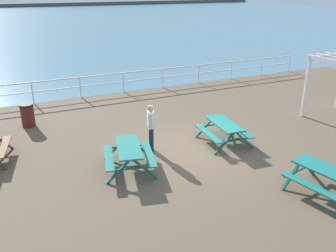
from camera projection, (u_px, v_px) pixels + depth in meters
The scene contains 9 objects.
ground_plane at pixel (193, 150), 12.68m from camera, with size 30.00×24.00×0.20m, color brown.
sea_band at pixel (35, 21), 57.03m from camera, with size 142.00×90.00×0.01m, color teal.
distant_shoreline at pixel (17, 7), 93.21m from camera, with size 142.00×6.00×1.80m, color #4C4C47.
seaward_railing at pixel (123, 78), 18.88m from camera, with size 23.07×0.07×1.08m.
picnic_table_near_left at pixel (129, 152), 10.99m from camera, with size 1.89×2.10×0.80m.
picnic_table_near_right at pixel (326, 175), 9.63m from camera, with size 1.82×2.05×0.80m.
picnic_table_far_left at pixel (224, 128), 12.84m from camera, with size 1.68×1.92×0.80m.
visitor at pixel (151, 125), 12.11m from camera, with size 0.29×0.52×1.66m.
litter_bin at pixel (28, 115), 14.39m from camera, with size 0.55×0.55×0.95m.
Camera 1 is at (-5.67, -10.00, 5.40)m, focal length 38.00 mm.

